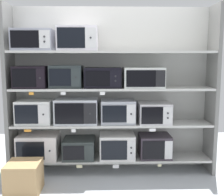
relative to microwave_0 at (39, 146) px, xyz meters
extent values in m
cube|color=#B2B2AD|center=(1.01, 0.22, 0.76)|extent=(2.88, 0.04, 2.27)
cube|color=slate|center=(-0.36, 0.00, 0.76)|extent=(0.05, 0.40, 2.27)
cube|color=slate|center=(2.38, 0.00, 0.76)|extent=(0.05, 0.40, 2.27)
cube|color=beige|center=(1.01, 0.00, -0.18)|extent=(2.68, 0.40, 0.03)
cube|color=silver|center=(0.00, 0.00, 0.00)|extent=(0.54, 0.40, 0.33)
cube|color=black|center=(-0.06, -0.20, 0.00)|extent=(0.37, 0.01, 0.24)
cube|color=silver|center=(0.19, -0.20, 0.00)|extent=(0.14, 0.01, 0.26)
cylinder|color=#262628|center=(0.19, -0.21, 0.00)|extent=(0.02, 0.01, 0.02)
cube|color=#292F2F|center=(0.56, 0.00, -0.03)|extent=(0.42, 0.42, 0.27)
cube|color=black|center=(0.50, -0.21, -0.03)|extent=(0.28, 0.01, 0.19)
cube|color=#292F2F|center=(0.70, -0.21, -0.03)|extent=(0.12, 0.01, 0.21)
cube|color=silver|center=(1.08, 0.00, 0.00)|extent=(0.48, 0.41, 0.33)
cube|color=black|center=(1.03, -0.21, 0.00)|extent=(0.34, 0.01, 0.26)
cube|color=silver|center=(1.26, -0.21, 0.00)|extent=(0.10, 0.01, 0.26)
cylinder|color=#262628|center=(1.26, -0.22, -0.04)|extent=(0.02, 0.01, 0.02)
cylinder|color=#262628|center=(1.26, -0.22, 0.04)|extent=(0.02, 0.01, 0.02)
cube|color=#332B34|center=(1.60, 0.00, -0.01)|extent=(0.43, 0.37, 0.31)
cube|color=black|center=(1.56, -0.19, -0.01)|extent=(0.30, 0.01, 0.25)
cube|color=silver|center=(1.76, -0.19, -0.01)|extent=(0.10, 0.01, 0.25)
cube|color=orange|center=(-0.02, -0.20, -0.22)|extent=(0.09, 0.00, 0.03)
cube|color=beige|center=(0.57, -0.20, -0.22)|extent=(0.08, 0.00, 0.04)
cube|color=white|center=(1.05, -0.20, -0.22)|extent=(0.08, 0.00, 0.05)
cube|color=beige|center=(1.64, -0.20, -0.22)|extent=(0.05, 0.00, 0.03)
cube|color=beige|center=(1.01, 0.00, 0.31)|extent=(2.68, 0.40, 0.03)
cube|color=silver|center=(-0.04, 0.00, 0.48)|extent=(0.46, 0.34, 0.32)
cube|color=black|center=(-0.10, -0.17, 0.48)|extent=(0.30, 0.01, 0.25)
cube|color=silver|center=(0.12, -0.17, 0.48)|extent=(0.14, 0.01, 0.25)
cylinder|color=#262628|center=(0.12, -0.18, 0.48)|extent=(0.02, 0.01, 0.02)
cube|color=#B4B9C2|center=(0.53, 0.00, 0.49)|extent=(0.57, 0.38, 0.34)
cube|color=black|center=(0.45, -0.19, 0.49)|extent=(0.37, 0.01, 0.27)
cube|color=black|center=(0.72, -0.19, 0.49)|extent=(0.16, 0.01, 0.27)
cylinder|color=#262628|center=(0.72, -0.20, 0.49)|extent=(0.02, 0.01, 0.02)
cube|color=#9FA3AD|center=(1.09, 0.00, 0.48)|extent=(0.46, 0.35, 0.31)
cube|color=black|center=(1.04, -0.17, 0.48)|extent=(0.32, 0.01, 0.22)
cube|color=silver|center=(1.25, -0.17, 0.48)|extent=(0.12, 0.01, 0.25)
cylinder|color=#262628|center=(1.25, -0.18, 0.48)|extent=(0.02, 0.01, 0.02)
cube|color=#BEBABE|center=(1.58, 0.00, 0.46)|extent=(0.43, 0.40, 0.28)
cube|color=black|center=(1.53, -0.20, 0.46)|extent=(0.28, 0.01, 0.22)
cube|color=silver|center=(1.73, -0.20, 0.46)|extent=(0.12, 0.01, 0.22)
cylinder|color=#262628|center=(1.73, -0.21, 0.43)|extent=(0.02, 0.01, 0.02)
cylinder|color=#262628|center=(1.73, -0.21, 0.49)|extent=(0.02, 0.01, 0.02)
cube|color=orange|center=(-0.09, -0.20, 0.27)|extent=(0.09, 0.00, 0.03)
cube|color=white|center=(0.51, -0.20, 0.26)|extent=(0.06, 0.00, 0.04)
cube|color=white|center=(1.54, -0.20, 0.27)|extent=(0.08, 0.00, 0.04)
cube|color=beige|center=(1.01, 0.00, 0.79)|extent=(2.68, 0.40, 0.03)
cube|color=black|center=(-0.06, 0.00, 0.95)|extent=(0.42, 0.38, 0.29)
cube|color=black|center=(-0.10, -0.19, 0.95)|extent=(0.30, 0.01, 0.23)
cube|color=black|center=(0.10, -0.19, 0.95)|extent=(0.10, 0.01, 0.23)
cylinder|color=#262628|center=(0.10, -0.20, 0.95)|extent=(0.02, 0.01, 0.02)
cube|color=#272E2F|center=(0.40, 0.00, 0.96)|extent=(0.42, 0.34, 0.30)
cube|color=black|center=(0.35, -0.17, 0.96)|extent=(0.28, 0.01, 0.22)
cube|color=#272E2F|center=(0.54, -0.17, 0.96)|extent=(0.12, 0.01, 0.24)
cylinder|color=#262628|center=(0.54, -0.18, 0.96)|extent=(0.02, 0.01, 0.02)
cube|color=black|center=(0.89, 0.00, 0.94)|extent=(0.48, 0.35, 0.27)
cube|color=black|center=(0.82, -0.18, 0.94)|extent=(0.31, 0.01, 0.19)
cube|color=black|center=(1.05, -0.17, 0.94)|extent=(0.14, 0.01, 0.21)
cylinder|color=#262628|center=(1.05, -0.18, 0.91)|extent=(0.02, 0.01, 0.02)
cylinder|color=#262628|center=(1.05, -0.18, 0.97)|extent=(0.02, 0.01, 0.02)
cube|color=silver|center=(1.43, 0.00, 0.94)|extent=(0.53, 0.38, 0.27)
cube|color=black|center=(1.37, -0.19, 0.94)|extent=(0.38, 0.01, 0.21)
cube|color=black|center=(1.62, -0.19, 0.94)|extent=(0.12, 0.01, 0.21)
cube|color=orange|center=(-0.02, -0.20, 0.75)|extent=(0.06, 0.00, 0.04)
cube|color=white|center=(0.38, -0.20, 0.75)|extent=(0.06, 0.00, 0.04)
cube|color=white|center=(0.88, -0.20, 0.75)|extent=(0.06, 0.00, 0.04)
cube|color=beige|center=(1.01, 0.00, 1.28)|extent=(2.68, 0.40, 0.03)
cube|color=#9699A8|center=(-0.01, 0.00, 1.43)|extent=(0.51, 0.40, 0.28)
cube|color=black|center=(-0.07, -0.20, 1.43)|extent=(0.35, 0.01, 0.21)
cube|color=silver|center=(0.17, -0.20, 1.43)|extent=(0.13, 0.01, 0.22)
cylinder|color=#262628|center=(0.17, -0.21, 1.40)|extent=(0.02, 0.01, 0.02)
cylinder|color=#262628|center=(0.17, -0.21, 1.46)|extent=(0.02, 0.01, 0.02)
cube|color=silver|center=(0.56, 0.00, 1.45)|extent=(0.51, 0.39, 0.31)
cube|color=black|center=(0.50, -0.20, 1.45)|extent=(0.35, 0.01, 0.25)
cube|color=silver|center=(0.74, -0.20, 1.45)|extent=(0.14, 0.01, 0.25)
cylinder|color=#262628|center=(0.74, -0.21, 1.45)|extent=(0.02, 0.01, 0.02)
cube|color=tan|center=(-0.04, -0.60, -0.19)|extent=(0.38, 0.38, 0.37)
camera|label=1|loc=(0.91, -3.71, 1.19)|focal=44.51mm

